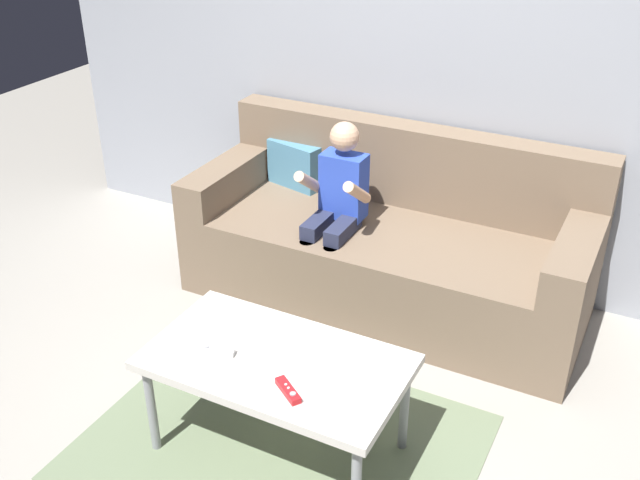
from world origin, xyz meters
name	(u,v)px	position (x,y,z in m)	size (l,w,h in m)	color
ground_plane	(275,464)	(0.00, 0.00, 0.00)	(9.23, 9.23, 0.00)	#9E998E
wall_back	(443,44)	(0.00, 1.70, 1.25)	(4.62, 0.05, 2.50)	#999EA8
couch	(388,245)	(-0.08, 1.31, 0.30)	(2.00, 0.80, 0.86)	#75604C
person_seated_on_couch	(336,207)	(-0.29, 1.13, 0.55)	(0.31, 0.38, 0.96)	#282D47
coffee_table	(277,367)	(-0.03, 0.09, 0.40)	(0.97, 0.55, 0.44)	beige
area_rug	(279,446)	(-0.03, 0.09, 0.00)	(1.51, 1.15, 0.01)	#6B7A5B
game_remote_white_near_edge	(216,351)	(-0.24, 0.01, 0.46)	(0.14, 0.08, 0.03)	white
game_remote_red_center	(288,390)	(0.11, -0.06, 0.46)	(0.14, 0.11, 0.03)	red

